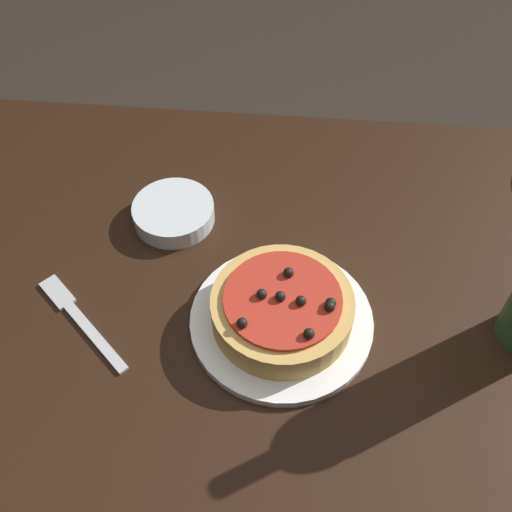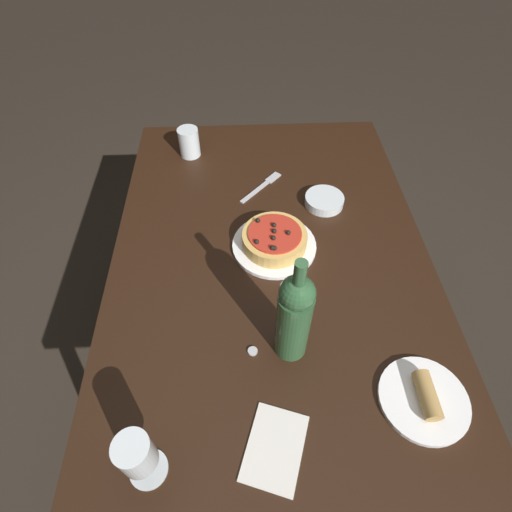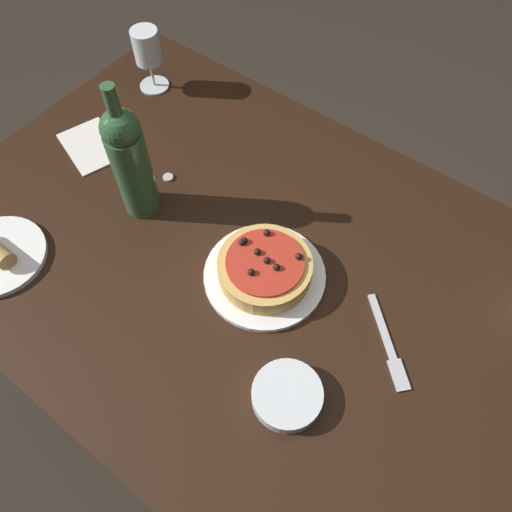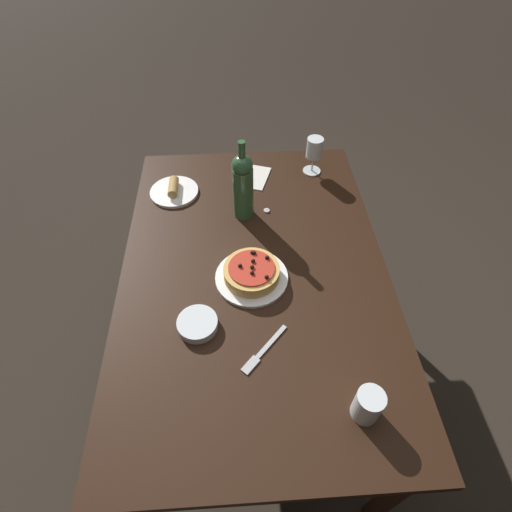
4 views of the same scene
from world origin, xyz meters
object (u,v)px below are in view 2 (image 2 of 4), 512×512
Objects in this scene: pizza at (275,239)px; bottle_cap at (253,351)px; fork at (263,186)px; wine_glass at (137,455)px; dinner_plate at (274,245)px; water_cup at (189,142)px; side_bowl at (324,201)px; side_plate at (424,398)px; dining_table at (270,276)px; wine_bottle at (294,316)px.

pizza reaches higher than bottle_cap.
wine_glass is at bearing -155.23° from fork.
wine_glass is (-0.58, 0.30, 0.10)m from dinner_plate.
water_cup is at bearing -1.20° from wine_glass.
side_bowl is at bearing -44.58° from dinner_plate.
dinner_plate is 0.28m from fork.
side_plate reaches higher than side_bowl.
pizza reaches higher than dining_table.
bottle_cap is (-0.01, 0.09, -0.14)m from wine_bottle.
pizza is at bearing 135.43° from side_bowl.
fork is at bearing 2.91° from wine_bottle.
wine_bottle is (-0.29, -0.03, 0.23)m from dining_table.
fork is at bearing -17.97° from wine_glass.
bottle_cap is at bearing 166.96° from dinner_plate.
wine_bottle is 0.34m from side_plate.
wine_bottle reaches higher than fork.
bottle_cap is (-0.29, 0.07, 0.09)m from dining_table.
water_cup is (0.80, 0.29, -0.09)m from wine_bottle.
dining_table is at bearing -27.69° from wine_glass.
wine_glass reaches higher than dinner_plate.
pizza is (-0.00, 0.00, 0.03)m from dinner_plate.
side_plate is (-0.14, -0.28, -0.13)m from wine_bottle.
bottle_cap is (-0.61, 0.06, 0.00)m from fork.
wine_bottle reaches higher than wine_glass.
pizza is (0.04, -0.01, 0.12)m from dining_table.
side_bowl is 0.22m from fork.
dinner_plate is 0.34m from bottle_cap.
fork reaches higher than dining_table.
wine_bottle is 0.55m from side_bowl.
pizza is at bearing 2.45° from wine_bottle.
side_plate reaches higher than dinner_plate.
bottle_cap is (-0.51, 0.25, -0.01)m from side_bowl.
wine_glass is 1.05m from water_cup.
side_plate reaches higher than dining_table.
side_plate is (-0.43, -0.31, 0.10)m from dining_table.
pizza reaches higher than side_plate.
pizza is 1.82× the size of water_cup.
side_plate reaches higher than fork.
bottle_cap is (-0.34, 0.08, -0.00)m from dinner_plate.
water_cup is 0.52× the size of side_plate.
dinner_plate is at bearing -149.78° from water_cup.
bottle_cap is at bearing -142.93° from fork.
wine_bottle reaches higher than side_bowl.
fork is (0.28, 0.02, -0.03)m from pizza.
pizza is 0.66m from wine_glass.
water_cup reaches higher than side_bowl.
dining_table is at bearing -136.35° from fork.
wine_glass is 0.91m from fork.
wine_bottle reaches higher than bottle_cap.
side_plate is at bearing -79.33° from wine_glass.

